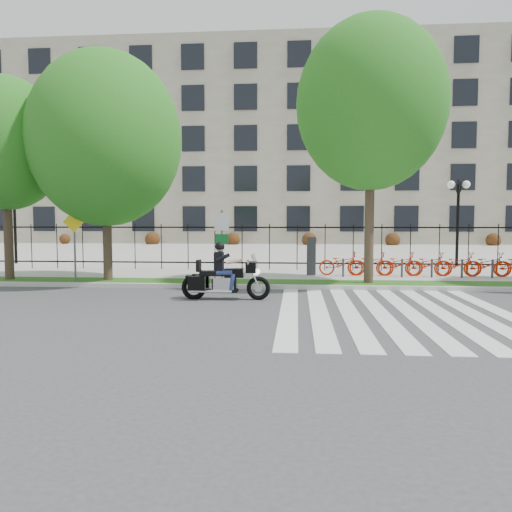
{
  "coord_description": "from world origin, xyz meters",
  "views": [
    {
      "loc": [
        2.39,
        -12.43,
        2.27
      ],
      "look_at": [
        1.12,
        3.0,
        1.18
      ],
      "focal_mm": 35.0,
      "sensor_mm": 36.0,
      "label": 1
    }
  ],
  "objects": [
    {
      "name": "street_tree_2",
      "position": [
        4.86,
        4.95,
        6.2
      ],
      "size": [
        5.05,
        5.05,
        8.97
      ],
      "color": "#32221B",
      "rests_on": "grass_verge"
    },
    {
      "name": "sidewalk",
      "position": [
        0.0,
        7.45,
        0.07
      ],
      "size": [
        60.0,
        3.5,
        0.15
      ],
      "primitive_type": "cube",
      "color": "#ACA9A1",
      "rests_on": "ground"
    },
    {
      "name": "ground",
      "position": [
        0.0,
        0.0,
        0.0
      ],
      "size": [
        120.0,
        120.0,
        0.0
      ],
      "primitive_type": "plane",
      "color": "#39393C",
      "rests_on": "ground"
    },
    {
      "name": "street_tree_0",
      "position": [
        -8.11,
        4.95,
        5.06
      ],
      "size": [
        4.18,
        4.18,
        7.32
      ],
      "color": "#32221B",
      "rests_on": "grass_verge"
    },
    {
      "name": "iron_fence",
      "position": [
        0.0,
        9.2,
        1.15
      ],
      "size": [
        30.0,
        0.06,
        2.0
      ],
      "primitive_type": null,
      "color": "black",
      "rests_on": "sidewalk"
    },
    {
      "name": "grass_verge",
      "position": [
        0.0,
        4.95,
        0.07
      ],
      "size": [
        60.0,
        1.5,
        0.15
      ],
      "primitive_type": "cube",
      "color": "#1F5214",
      "rests_on": "ground"
    },
    {
      "name": "curb",
      "position": [
        0.0,
        4.1,
        0.07
      ],
      "size": [
        60.0,
        0.2,
        0.15
      ],
      "primitive_type": "cube",
      "color": "#B7B5AD",
      "rests_on": "ground"
    },
    {
      "name": "plaza",
      "position": [
        0.0,
        25.0,
        0.05
      ],
      "size": [
        80.0,
        34.0,
        0.1
      ],
      "primitive_type": "cube",
      "color": "#ACA9A1",
      "rests_on": "ground"
    },
    {
      "name": "lamp_post_left",
      "position": [
        -12.0,
        12.0,
        3.21
      ],
      "size": [
        1.06,
        0.7,
        4.25
      ],
      "color": "black",
      "rests_on": "ground"
    },
    {
      "name": "motorcycle_rider",
      "position": [
        0.32,
        1.79,
        0.67
      ],
      "size": [
        2.6,
        0.76,
        2.01
      ],
      "color": "black",
      "rests_on": "ground"
    },
    {
      "name": "office_building",
      "position": [
        0.0,
        44.92,
        9.97
      ],
      "size": [
        60.0,
        21.9,
        20.15
      ],
      "color": "gray",
      "rests_on": "ground"
    },
    {
      "name": "sign_pole_warning",
      "position": [
        -5.45,
        4.58,
        1.74
      ],
      "size": [
        0.78,
        0.09,
        2.49
      ],
      "color": "#59595B",
      "rests_on": "grass_verge"
    },
    {
      "name": "crosswalk_stripes",
      "position": [
        4.83,
        0.0,
        0.01
      ],
      "size": [
        5.7,
        8.0,
        0.01
      ],
      "primitive_type": null,
      "color": "silver",
      "rests_on": "ground"
    },
    {
      "name": "sign_pole_regulatory",
      "position": [
        -0.19,
        4.58,
        1.74
      ],
      "size": [
        0.5,
        0.09,
        2.5
      ],
      "color": "#59595B",
      "rests_on": "grass_verge"
    },
    {
      "name": "bike_share_station",
      "position": [
        7.93,
        7.2,
        0.62
      ],
      "size": [
        9.97,
        0.85,
        1.5
      ],
      "color": "#2D2D33",
      "rests_on": "sidewalk"
    },
    {
      "name": "lamp_post_right",
      "position": [
        10.0,
        12.0,
        3.21
      ],
      "size": [
        1.06,
        0.7,
        4.25
      ],
      "color": "black",
      "rests_on": "ground"
    },
    {
      "name": "street_tree_1",
      "position": [
        -4.4,
        4.95,
        5.17
      ],
      "size": [
        5.36,
        5.36,
        8.11
      ],
      "color": "#32221B",
      "rests_on": "grass_verge"
    }
  ]
}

